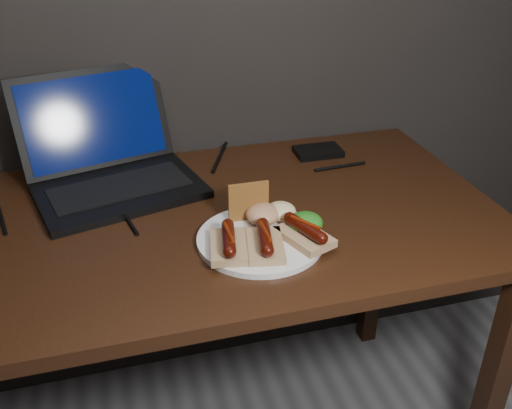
{
  "coord_description": "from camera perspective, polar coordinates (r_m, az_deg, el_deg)",
  "views": [
    {
      "loc": [
        -0.12,
        0.33,
        1.38
      ],
      "look_at": [
        0.14,
        1.28,
        0.82
      ],
      "focal_mm": 40.0,
      "sensor_mm": 36.0,
      "label": 1
    }
  ],
  "objects": [
    {
      "name": "laptop",
      "position": [
        1.39,
        -14.43,
        4.02
      ],
      "size": [
        0.43,
        0.41,
        0.25
      ],
      "color": "black",
      "rests_on": "desk"
    },
    {
      "name": "hard_drive",
      "position": [
        1.53,
        6.23,
        5.3
      ],
      "size": [
        0.12,
        0.08,
        0.02
      ],
      "primitive_type": "cube",
      "rotation": [
        0.0,
        0.0,
        -0.02
      ],
      "color": "black",
      "rests_on": "desk"
    },
    {
      "name": "bread_sausage_left",
      "position": [
        1.09,
        -2.74,
        -3.86
      ],
      "size": [
        0.09,
        0.13,
        0.04
      ],
      "color": "tan",
      "rests_on": "plate"
    },
    {
      "name": "salsa_mound",
      "position": [
        1.18,
        0.71,
        -0.95
      ],
      "size": [
        0.07,
        0.07,
        0.04
      ],
      "primitive_type": "ellipsoid",
      "color": "#A32410",
      "rests_on": "plate"
    },
    {
      "name": "coleslaw_mound",
      "position": [
        1.19,
        2.49,
        -0.68
      ],
      "size": [
        0.06,
        0.06,
        0.04
      ],
      "primitive_type": "ellipsoid",
      "color": "white",
      "rests_on": "plate"
    },
    {
      "name": "desk_cables",
      "position": [
        1.37,
        -8.7,
        2.01
      ],
      "size": [
        0.9,
        0.44,
        0.01
      ],
      "color": "black",
      "rests_on": "desk"
    },
    {
      "name": "bread_sausage_center",
      "position": [
        1.09,
        0.9,
        -3.75
      ],
      "size": [
        0.09,
        0.13,
        0.04
      ],
      "color": "tan",
      "rests_on": "plate"
    },
    {
      "name": "desk",
      "position": [
        1.28,
        -7.37,
        -4.95
      ],
      "size": [
        1.4,
        0.7,
        0.75
      ],
      "color": "#361B0D",
      "rests_on": "ground"
    },
    {
      "name": "salad_greens",
      "position": [
        1.15,
        5.0,
        -1.83
      ],
      "size": [
        0.07,
        0.07,
        0.04
      ],
      "primitive_type": "ellipsoid",
      "color": "#1C6313",
      "rests_on": "plate"
    },
    {
      "name": "bread_sausage_right",
      "position": [
        1.13,
        4.9,
        -2.84
      ],
      "size": [
        0.11,
        0.13,
        0.04
      ],
      "color": "tan",
      "rests_on": "plate"
    },
    {
      "name": "plate",
      "position": [
        1.14,
        0.4,
        -3.51
      ],
      "size": [
        0.31,
        0.31,
        0.01
      ],
      "primitive_type": "cylinder",
      "rotation": [
        0.0,
        0.0,
        -0.28
      ],
      "color": "white",
      "rests_on": "desk"
    },
    {
      "name": "crispbread",
      "position": [
        1.18,
        -0.75,
        0.32
      ],
      "size": [
        0.09,
        0.01,
        0.08
      ],
      "primitive_type": "cube",
      "color": "#AB732E",
      "rests_on": "plate"
    }
  ]
}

